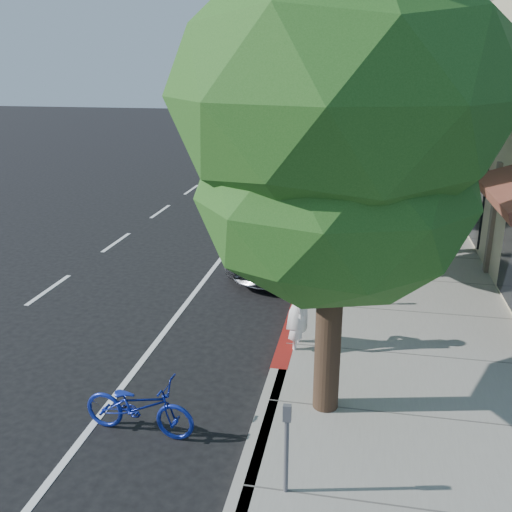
% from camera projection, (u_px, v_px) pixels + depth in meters
% --- Properties ---
extents(ground, '(120.00, 120.00, 0.00)m').
position_uv_depth(ground, '(286.00, 350.00, 11.10)').
color(ground, black).
rests_on(ground, ground).
extents(sidewalk, '(4.60, 56.00, 0.15)m').
position_uv_depth(sidewalk, '(393.00, 237.00, 18.11)').
color(sidewalk, gray).
rests_on(sidewalk, ground).
extents(curb, '(0.30, 56.00, 0.15)m').
position_uv_depth(curb, '(320.00, 233.00, 18.52)').
color(curb, '#9E998E').
rests_on(curb, ground).
extents(curb_red_segment, '(0.32, 4.00, 0.15)m').
position_uv_depth(curb_red_segment, '(293.00, 325.00, 12.01)').
color(curb_red_segment, maroon).
rests_on(curb_red_segment, ground).
extents(street_tree_0, '(4.62, 4.62, 7.72)m').
position_uv_depth(street_tree_0, '(339.00, 104.00, 7.55)').
color(street_tree_0, black).
rests_on(street_tree_0, ground).
extents(street_tree_1, '(5.13, 5.13, 8.36)m').
position_uv_depth(street_tree_1, '(353.00, 70.00, 13.01)').
color(street_tree_1, black).
rests_on(street_tree_1, ground).
extents(street_tree_2, '(4.97, 4.97, 7.13)m').
position_uv_depth(street_tree_2, '(357.00, 96.00, 18.88)').
color(street_tree_2, black).
rests_on(street_tree_2, ground).
extents(street_tree_3, '(5.74, 5.74, 8.45)m').
position_uv_depth(street_tree_3, '(362.00, 69.00, 24.19)').
color(street_tree_3, black).
rests_on(street_tree_3, ground).
extents(street_tree_4, '(4.24, 4.24, 7.51)m').
position_uv_depth(street_tree_4, '(363.00, 75.00, 29.90)').
color(street_tree_4, black).
rests_on(street_tree_4, ground).
extents(street_tree_5, '(4.34, 4.34, 7.72)m').
position_uv_depth(street_tree_5, '(364.00, 71.00, 35.44)').
color(street_tree_5, black).
rests_on(street_tree_5, ground).
extents(cyclist, '(0.50, 0.74, 1.98)m').
position_uv_depth(cyclist, '(300.00, 305.00, 10.71)').
color(cyclist, white).
rests_on(cyclist, ground).
extents(bicycle, '(1.79, 0.74, 0.92)m').
position_uv_depth(bicycle, '(139.00, 406.00, 8.49)').
color(bicycle, '#16289D').
rests_on(bicycle, ground).
extents(silver_suv, '(3.17, 6.52, 1.78)m').
position_uv_depth(silver_suv, '(296.00, 229.00, 16.02)').
color(silver_suv, silver).
rests_on(silver_suv, ground).
extents(dark_sedan, '(1.73, 4.17, 1.34)m').
position_uv_depth(dark_sedan, '(292.00, 206.00, 19.45)').
color(dark_sedan, '#222528').
rests_on(dark_sedan, ground).
extents(white_pickup, '(2.10, 5.03, 1.45)m').
position_uv_depth(white_pickup, '(322.00, 159.00, 28.87)').
color(white_pickup, silver).
rests_on(white_pickup, ground).
extents(dark_suv_far, '(2.17, 4.89, 1.63)m').
position_uv_depth(dark_suv_far, '(322.00, 139.00, 35.77)').
color(dark_suv_far, black).
rests_on(dark_suv_far, ground).
extents(pedestrian, '(0.95, 0.77, 1.83)m').
position_uv_depth(pedestrian, '(379.00, 221.00, 16.17)').
color(pedestrian, black).
rests_on(pedestrian, sidewalk).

